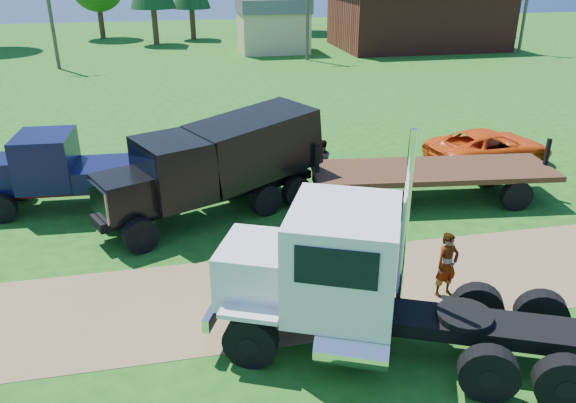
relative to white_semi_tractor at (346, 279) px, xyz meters
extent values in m
plane|color=#185011|center=(2.15, 2.25, -1.69)|extent=(140.00, 140.00, 0.00)
cube|color=brown|center=(2.15, 2.25, -1.69)|extent=(120.00, 4.20, 0.01)
cube|color=black|center=(1.16, -0.48, -0.83)|extent=(7.80, 4.19, 0.32)
cylinder|color=black|center=(-2.16, -0.28, -1.10)|extent=(1.24, 0.82, 1.18)
cylinder|color=black|center=(-2.16, -0.28, -1.10)|extent=(0.54, 0.53, 0.41)
cylinder|color=black|center=(-1.23, 1.83, -1.10)|extent=(1.24, 0.82, 1.18)
cylinder|color=black|center=(-1.23, 1.83, -1.10)|extent=(0.54, 0.53, 0.41)
cylinder|color=black|center=(2.27, -2.23, -1.10)|extent=(1.24, 0.82, 1.18)
cylinder|color=black|center=(2.27, -2.23, -1.10)|extent=(0.54, 0.53, 0.41)
cylinder|color=black|center=(3.20, -0.12, -1.10)|extent=(1.24, 0.82, 1.18)
cylinder|color=black|center=(3.20, -0.12, -1.10)|extent=(0.54, 0.53, 0.41)
cylinder|color=black|center=(3.56, -2.79, -1.10)|extent=(1.24, 0.82, 1.18)
cylinder|color=black|center=(3.56, -2.79, -1.10)|extent=(0.54, 0.53, 0.41)
cylinder|color=black|center=(4.48, -0.68, -1.10)|extent=(1.24, 0.82, 1.18)
cylinder|color=black|center=(4.48, -0.68, -1.10)|extent=(0.54, 0.53, 0.41)
cube|color=silver|center=(-1.65, 0.76, -0.02)|extent=(2.51, 2.46, 1.29)
cube|color=white|center=(-2.54, 1.15, -0.08)|extent=(0.73, 1.51, 1.08)
cube|color=white|center=(-2.58, 1.17, -0.83)|extent=(1.14, 2.33, 0.32)
cube|color=silver|center=(-0.07, 0.06, 0.52)|extent=(3.11, 3.28, 2.26)
cube|color=black|center=(-1.09, 0.51, 1.00)|extent=(0.92, 1.99, 0.92)
cube|color=black|center=(-0.60, -1.13, 1.00)|extent=(1.50, 0.69, 0.81)
cube|color=black|center=(0.45, 1.25, 1.00)|extent=(1.50, 0.69, 0.81)
cube|color=silver|center=(-2.16, -0.28, -0.40)|extent=(1.38, 0.96, 0.11)
cube|color=silver|center=(-1.23, 1.83, -0.40)|extent=(1.38, 0.96, 0.11)
cylinder|color=white|center=(-0.23, -1.22, -0.94)|extent=(1.64, 1.20, 0.65)
cylinder|color=white|center=(1.30, 0.11, 0.79)|extent=(0.20, 0.20, 4.95)
cylinder|color=black|center=(2.34, -1.00, -0.58)|extent=(1.56, 1.56, 0.13)
cube|color=black|center=(-2.36, 7.51, -0.91)|extent=(7.52, 4.09, 0.29)
cylinder|color=black|center=(-4.61, 5.38, -1.15)|extent=(1.12, 0.75, 1.07)
cylinder|color=black|center=(-4.61, 5.38, -1.15)|extent=(0.49, 0.48, 0.38)
cylinder|color=black|center=(-5.45, 7.25, -1.15)|extent=(1.12, 0.75, 1.07)
cylinder|color=black|center=(-5.45, 7.25, -1.15)|extent=(0.49, 0.48, 0.38)
cylinder|color=black|center=(-0.52, 7.22, -1.15)|extent=(1.12, 0.75, 1.07)
cylinder|color=black|center=(-0.52, 7.22, -1.15)|extent=(0.49, 0.48, 0.38)
cylinder|color=black|center=(-1.36, 9.08, -1.15)|extent=(1.12, 0.75, 1.07)
cylinder|color=black|center=(-1.36, 9.08, -1.15)|extent=(0.49, 0.48, 0.38)
cylinder|color=black|center=(0.64, 7.74, -1.15)|extent=(1.12, 0.75, 1.07)
cylinder|color=black|center=(0.64, 7.74, -1.15)|extent=(0.49, 0.48, 0.38)
cylinder|color=black|center=(-0.20, 9.60, -1.15)|extent=(1.12, 0.75, 1.07)
cylinder|color=black|center=(-0.20, 9.60, -1.15)|extent=(0.49, 0.48, 0.38)
cube|color=black|center=(-4.94, 6.35, -0.18)|extent=(2.28, 2.23, 1.17)
cube|color=white|center=(-5.75, 5.99, -0.23)|extent=(0.67, 1.37, 0.98)
cube|color=black|center=(-3.52, 6.99, 0.26)|extent=(2.74, 2.93, 1.95)
cube|color=black|center=(-4.39, 6.60, 0.70)|extent=(0.84, 1.80, 0.78)
cube|color=black|center=(-0.76, 8.23, 0.50)|extent=(4.86, 3.89, 2.37)
cube|color=maroon|center=(-6.81, 9.22, -0.98)|extent=(6.29, 1.25, 0.27)
cylinder|color=black|center=(-9.18, 8.42, -1.20)|extent=(1.00, 0.37, 0.98)
cylinder|color=black|center=(-9.18, 8.42, -1.20)|extent=(0.36, 0.35, 0.34)
cylinder|color=black|center=(-9.07, 10.29, -1.20)|extent=(1.00, 0.37, 0.98)
cylinder|color=black|center=(-9.07, 10.29, -1.20)|extent=(0.36, 0.35, 0.34)
cylinder|color=black|center=(-4.81, 8.17, -1.20)|extent=(1.00, 0.37, 0.98)
cylinder|color=black|center=(-4.81, 8.17, -1.20)|extent=(0.36, 0.35, 0.34)
cylinder|color=black|center=(-4.71, 10.04, -1.20)|extent=(1.00, 0.37, 0.98)
cylinder|color=black|center=(-4.71, 10.04, -1.20)|extent=(0.36, 0.35, 0.34)
cube|color=black|center=(-9.04, 9.35, -0.31)|extent=(1.69, 1.61, 1.07)
cube|color=black|center=(-7.70, 9.27, 0.09)|extent=(1.90, 2.24, 1.79)
cube|color=black|center=(-8.57, 9.32, 0.50)|extent=(0.15, 1.79, 0.71)
cube|color=black|center=(-5.38, 9.14, -0.49)|extent=(3.24, 2.23, 0.71)
imported|color=#EA490B|center=(9.47, 10.22, -0.94)|extent=(5.69, 3.21, 1.50)
cube|color=#3A1B12|center=(5.50, 7.27, -0.57)|extent=(8.75, 3.52, 0.19)
cube|color=black|center=(5.50, 7.27, -0.84)|extent=(8.58, 2.04, 0.27)
cylinder|color=black|center=(2.72, 6.47, -1.16)|extent=(1.09, 0.44, 1.06)
cylinder|color=black|center=(2.98, 8.69, -1.16)|extent=(1.09, 0.44, 1.06)
cylinder|color=black|center=(8.01, 5.86, -1.16)|extent=(1.09, 0.44, 1.06)
cylinder|color=black|center=(8.27, 8.08, -1.16)|extent=(1.09, 0.44, 1.06)
cube|color=black|center=(1.37, 7.75, -0.04)|extent=(0.14, 0.14, 1.06)
cube|color=black|center=(9.62, 6.80, -0.04)|extent=(0.14, 0.14, 1.06)
imported|color=#999999|center=(3.14, 1.38, -0.81)|extent=(0.72, 0.55, 1.77)
imported|color=#999999|center=(1.97, 9.48, -0.79)|extent=(0.93, 0.75, 1.81)
cube|color=maroon|center=(20.15, 42.25, 0.81)|extent=(15.00, 10.00, 5.00)
cube|color=tan|center=(6.15, 42.25, 0.11)|extent=(6.00, 5.00, 3.60)
cube|color=#59595E|center=(6.15, 42.25, 2.41)|extent=(6.20, 5.40, 1.20)
cylinder|color=#4A392A|center=(-11.85, 37.25, 2.81)|extent=(0.28, 0.28, 9.00)
cylinder|color=#4A392A|center=(8.15, 37.25, 2.81)|extent=(0.28, 0.28, 9.00)
cylinder|color=#4A392A|center=(28.15, 37.25, 2.81)|extent=(0.28, 0.28, 9.00)
cylinder|color=#392217|center=(-10.09, 55.15, -0.23)|extent=(0.56, 0.56, 2.93)
cylinder|color=#392217|center=(-0.59, 52.37, -0.11)|extent=(0.56, 0.56, 3.15)
cylinder|color=#392217|center=(11.39, 56.74, 0.13)|extent=(0.56, 0.56, 3.64)
cylinder|color=#392217|center=(17.28, 51.99, -0.10)|extent=(0.56, 0.56, 3.17)
cylinder|color=#392217|center=(28.86, 50.90, 0.05)|extent=(0.56, 0.56, 3.47)
cylinder|color=#392217|center=(-4.42, 49.19, 0.05)|extent=(0.56, 0.56, 3.49)
camera|label=1|loc=(-3.38, -9.97, 6.42)|focal=35.00mm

